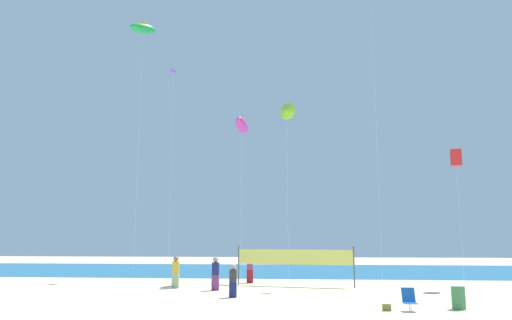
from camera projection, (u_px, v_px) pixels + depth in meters
ocean_band at (279, 270)px, 44.52m from camera, size 120.00×20.00×0.01m
beachgoer_navy_shirt at (216, 272)px, 27.18m from camera, size 0.42×0.42×1.83m
beachgoer_charcoal_shirt at (233, 280)px, 23.87m from camera, size 0.37×0.37×1.61m
beachgoer_mustard_shirt at (176, 271)px, 28.40m from camera, size 0.42×0.42×1.84m
beachgoer_plum_shirt at (250, 267)px, 31.74m from camera, size 0.43×0.43×1.87m
folding_beach_chair at (409, 299)px, 19.38m from camera, size 0.52×0.65×0.89m
trash_barrel at (458, 298)px, 19.83m from camera, size 0.54×0.54×0.91m
volleyball_net at (294, 259)px, 29.71m from camera, size 7.11×1.56×2.40m
beach_handbag at (387, 307)px, 19.36m from camera, size 0.33×0.17×0.26m
kite_green_inflatable at (143, 29)px, 39.39m from camera, size 2.20×2.42×20.30m
kite_magenta_inflatable at (242, 126)px, 34.82m from camera, size 0.98×2.31×11.49m
kite_red_box at (456, 158)px, 29.79m from camera, size 0.76×0.76×8.24m
kite_lime_delta at (287, 111)px, 36.62m from camera, size 1.31×0.84×13.01m
kite_violet_diamond at (174, 75)px, 38.95m from camera, size 0.73×0.73×16.38m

